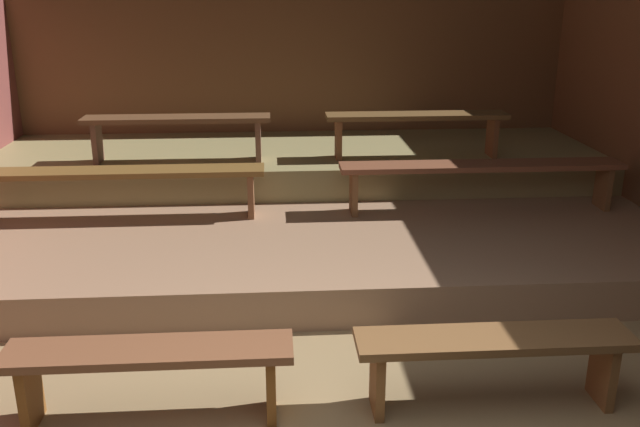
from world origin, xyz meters
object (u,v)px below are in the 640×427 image
bench_floor_left (150,363)px  bench_floor_right (494,350)px  bench_middle_left (177,125)px  bench_lower_right (481,171)px  bench_middle_right (417,122)px  bench_lower_left (117,177)px

bench_floor_left → bench_floor_right: 1.83m
bench_floor_right → bench_middle_left: 3.98m
bench_lower_right → bench_middle_left: bearing=163.5°
bench_floor_left → bench_floor_right: same height
bench_floor_right → bench_middle_right: (0.24, 3.34, 0.61)m
bench_floor_left → bench_middle_right: size_ratio=0.85×
bench_floor_right → bench_lower_right: size_ratio=0.60×
bench_floor_left → bench_lower_left: 2.64m
bench_floor_left → bench_middle_left: 3.40m
bench_lower_right → bench_floor_left: bearing=-134.6°
bench_floor_right → bench_middle_left: bearing=121.8°
bench_lower_left → bench_middle_right: 2.87m
bench_lower_right → bench_middle_left: (-2.73, 0.81, 0.29)m
bench_floor_left → bench_lower_right: (2.50, 2.53, 0.32)m
bench_lower_left → bench_middle_right: bearing=16.5°
bench_floor_left → bench_lower_right: bench_lower_right is taller
bench_middle_left → bench_lower_right: bearing=-16.5°
bench_lower_right → bench_middle_left: bench_middle_left is taller
bench_floor_left → bench_middle_right: bench_middle_right is taller
bench_floor_right → bench_middle_right: size_ratio=0.85×
bench_floor_left → bench_middle_left: bench_middle_left is taller
bench_floor_right → bench_lower_left: bearing=134.6°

